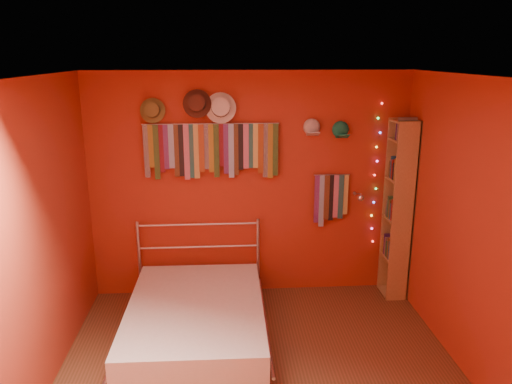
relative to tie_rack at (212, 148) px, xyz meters
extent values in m
plane|color=brown|center=(0.41, -1.68, -1.69)|extent=(3.50, 3.50, 0.00)
cube|color=#9D3519|center=(0.41, 0.07, -0.44)|extent=(3.50, 0.02, 2.50)
cube|color=#9D3519|center=(2.16, -1.68, -0.44)|extent=(0.02, 3.50, 2.50)
cube|color=#9D3519|center=(-1.34, -1.68, -0.44)|extent=(0.02, 3.50, 2.50)
cube|color=white|center=(0.41, -1.68, 0.81)|extent=(3.50, 3.50, 0.02)
cylinder|color=silver|center=(0.00, 0.02, 0.26)|extent=(1.45, 0.01, 0.01)
cube|color=navy|center=(-0.69, 0.01, -0.03)|extent=(0.06, 0.01, 0.57)
cube|color=olive|center=(-0.63, 0.00, 0.03)|extent=(0.06, 0.01, 0.46)
cube|color=#274F1F|center=(-0.58, -0.01, -0.04)|extent=(0.06, 0.01, 0.59)
cube|color=maroon|center=(-0.53, 0.01, 0.00)|extent=(0.06, 0.01, 0.51)
cube|color=#451B6F|center=(-0.48, 0.00, 0.02)|extent=(0.06, 0.01, 0.48)
cube|color=#77AAD4|center=(-0.42, -0.01, 0.02)|extent=(0.06, 0.01, 0.47)
cube|color=#483218|center=(-0.37, 0.01, -0.02)|extent=(0.06, 0.01, 0.56)
cube|color=black|center=(-0.32, 0.00, -0.02)|extent=(0.06, 0.01, 0.56)
cube|color=#BB5D81|center=(-0.27, -0.01, -0.04)|extent=(0.06, 0.01, 0.59)
cube|color=#195958|center=(-0.21, 0.01, -0.03)|extent=(0.06, 0.01, 0.58)
cube|color=tan|center=(-0.16, 0.00, -0.03)|extent=(0.06, 0.01, 0.58)
cube|color=maroon|center=(-0.11, -0.01, 0.00)|extent=(0.06, 0.01, 0.51)
cube|color=#181354|center=(-0.06, 0.01, 0.02)|extent=(0.06, 0.01, 0.48)
cube|color=olive|center=(0.00, 0.00, 0.00)|extent=(0.06, 0.01, 0.52)
cube|color=#23481D|center=(0.05, -0.01, -0.03)|extent=(0.06, 0.01, 0.57)
cube|color=#5C0D17|center=(0.10, 0.01, 0.03)|extent=(0.06, 0.01, 0.46)
cube|color=#3A1965|center=(0.16, 0.00, -0.01)|extent=(0.06, 0.01, 0.54)
cube|color=#7DB3DE|center=(0.21, -0.01, -0.03)|extent=(0.06, 0.01, 0.58)
cube|color=#463117|center=(0.26, 0.01, -0.02)|extent=(0.06, 0.01, 0.56)
cube|color=black|center=(0.31, 0.00, 0.01)|extent=(0.06, 0.01, 0.50)
cube|color=#B85C89|center=(0.37, -0.01, 0.02)|extent=(0.06, 0.01, 0.48)
cube|color=#1A5C57|center=(0.42, 0.01, 0.02)|extent=(0.06, 0.01, 0.48)
cube|color=#D1C653|center=(0.47, 0.00, 0.02)|extent=(0.06, 0.01, 0.48)
cube|color=brown|center=(0.52, -0.01, -0.01)|extent=(0.06, 0.01, 0.54)
cube|color=#121551|center=(0.58, 0.01, -0.03)|extent=(0.06, 0.01, 0.58)
cube|color=olive|center=(0.63, 0.00, -0.04)|extent=(0.06, 0.01, 0.59)
cube|color=#26471C|center=(0.68, -0.01, -0.03)|extent=(0.06, 0.01, 0.57)
cylinder|color=silver|center=(1.31, 0.02, -0.32)|extent=(0.40, 0.01, 0.01)
cube|color=#5A1B6F|center=(1.15, 0.01, -0.59)|extent=(0.06, 0.01, 0.55)
cube|color=#6E9FC4|center=(1.21, 0.00, -0.61)|extent=(0.06, 0.01, 0.59)
cube|color=#52321B|center=(1.26, -0.01, -0.57)|extent=(0.06, 0.01, 0.51)
cube|color=black|center=(1.31, 0.01, -0.58)|extent=(0.06, 0.01, 0.53)
cube|color=#AB557D|center=(1.37, 0.00, -0.56)|extent=(0.06, 0.01, 0.49)
cube|color=#184E57|center=(1.42, -0.01, -0.57)|extent=(0.06, 0.01, 0.50)
cube|color=#D2B354|center=(1.47, 0.01, -0.54)|extent=(0.06, 0.01, 0.46)
cylinder|color=olive|center=(-0.60, 0.01, 0.40)|extent=(0.26, 0.06, 0.26)
cylinder|color=olive|center=(-0.60, -0.04, 0.41)|extent=(0.15, 0.13, 0.17)
cylinder|color=#332314|center=(-0.60, -0.02, 0.41)|extent=(0.16, 0.05, 0.16)
cylinder|color=#49241A|center=(-0.14, 0.01, 0.47)|extent=(0.30, 0.07, 0.29)
cylinder|color=#49241A|center=(-0.14, -0.05, 0.48)|extent=(0.17, 0.15, 0.19)
cylinder|color=black|center=(-0.14, -0.02, 0.48)|extent=(0.18, 0.06, 0.18)
cylinder|color=silver|center=(0.10, 0.01, 0.42)|extent=(0.32, 0.08, 0.32)
cylinder|color=silver|center=(0.10, -0.05, 0.44)|extent=(0.19, 0.16, 0.21)
cylinder|color=black|center=(0.10, -0.02, 0.43)|extent=(0.20, 0.06, 0.20)
ellipsoid|color=beige|center=(1.07, 0.02, 0.21)|extent=(0.18, 0.14, 0.18)
cube|color=beige|center=(1.07, -0.10, 0.16)|extent=(0.13, 0.10, 0.05)
ellipsoid|color=#1C7F59|center=(1.39, 0.02, 0.18)|extent=(0.18, 0.14, 0.18)
cube|color=#1C7F59|center=(1.39, -0.10, 0.13)|extent=(0.13, 0.10, 0.05)
sphere|color=#FF3333|center=(1.83, 0.03, 0.46)|extent=(0.02, 0.02, 0.02)
sphere|color=#33FF4C|center=(1.79, 0.03, 0.30)|extent=(0.02, 0.02, 0.02)
sphere|color=#4C66FF|center=(1.83, 0.03, 0.14)|extent=(0.02, 0.02, 0.02)
sphere|color=yellow|center=(1.80, 0.03, -0.01)|extent=(0.02, 0.02, 0.02)
sphere|color=#FF4CCC|center=(1.81, 0.03, -0.17)|extent=(0.02, 0.02, 0.02)
sphere|color=#FF3333|center=(1.80, 0.03, -0.33)|extent=(0.02, 0.02, 0.02)
sphere|color=#33FF4C|center=(1.82, 0.03, -0.49)|extent=(0.02, 0.02, 0.02)
sphere|color=#4C66FF|center=(1.81, 0.03, -0.64)|extent=(0.02, 0.02, 0.02)
sphere|color=yellow|center=(1.79, 0.03, -0.80)|extent=(0.02, 0.02, 0.02)
sphere|color=#FF4CCC|center=(1.80, 0.03, -0.96)|extent=(0.02, 0.02, 0.02)
sphere|color=#FF3333|center=(1.83, 0.03, -1.12)|extent=(0.02, 0.02, 0.02)
cylinder|color=silver|center=(1.59, 0.05, -0.54)|extent=(0.04, 0.03, 0.04)
cylinder|color=silver|center=(1.59, -0.07, -0.51)|extent=(0.01, 0.25, 0.08)
sphere|color=white|center=(1.59, -0.20, -0.52)|extent=(0.07, 0.07, 0.07)
cube|color=olive|center=(2.03, -0.31, -0.69)|extent=(0.24, 0.02, 2.00)
cube|color=olive|center=(2.03, 0.01, -0.69)|extent=(0.24, 0.02, 2.00)
cube|color=olive|center=(2.14, -0.15, -0.69)|extent=(0.02, 0.34, 2.00)
cube|color=olive|center=(2.03, -0.15, -1.67)|extent=(0.24, 0.32, 0.02)
cube|color=olive|center=(2.03, -0.15, -1.24)|extent=(0.24, 0.32, 0.02)
cube|color=olive|center=(2.03, -0.15, -0.79)|extent=(0.24, 0.32, 0.02)
cube|color=olive|center=(2.03, -0.15, -0.34)|extent=(0.24, 0.32, 0.02)
cube|color=olive|center=(2.03, -0.15, 0.09)|extent=(0.24, 0.32, 0.02)
cube|color=olive|center=(2.03, -0.15, 0.29)|extent=(0.24, 0.32, 0.02)
cylinder|color=silver|center=(-0.83, -0.03, -1.24)|extent=(0.03, 0.03, 0.90)
cylinder|color=silver|center=(0.49, -0.03, -1.24)|extent=(0.03, 0.03, 0.90)
cylinder|color=silver|center=(-0.17, -0.03, -1.36)|extent=(1.32, 0.02, 0.02)
cylinder|color=silver|center=(-0.17, -0.03, -1.11)|extent=(1.32, 0.02, 0.02)
cylinder|color=silver|center=(-0.17, -0.03, -0.84)|extent=(1.32, 0.02, 0.02)
cube|color=silver|center=(-0.17, -0.98, -1.48)|extent=(1.29, 1.81, 0.36)
cylinder|color=silver|center=(-0.83, -0.98, -1.50)|extent=(0.05, 1.80, 0.03)
cylinder|color=silver|center=(0.49, -0.98, -1.50)|extent=(0.05, 1.80, 0.03)
camera|label=1|loc=(0.11, -5.25, 0.97)|focal=35.00mm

